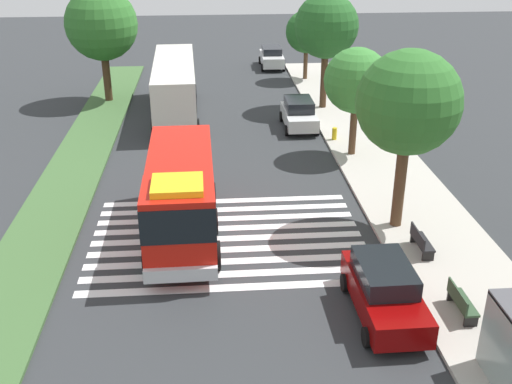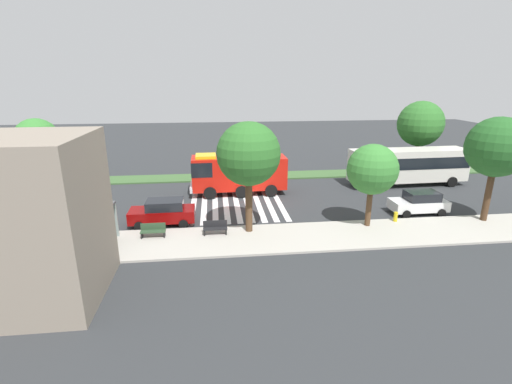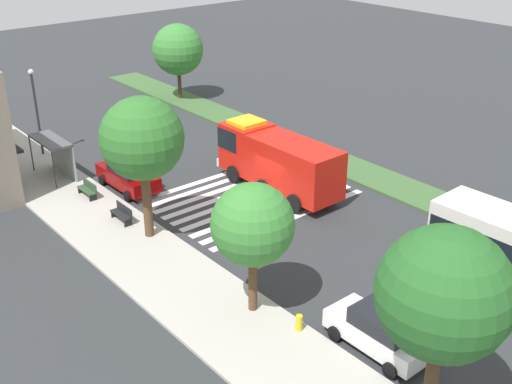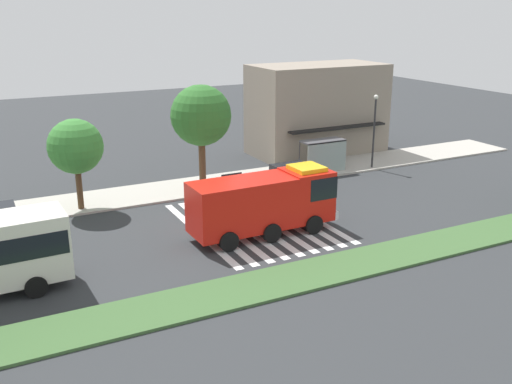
% 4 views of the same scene
% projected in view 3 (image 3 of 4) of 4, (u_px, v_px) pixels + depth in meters
% --- Properties ---
extents(ground_plane, '(120.00, 120.00, 0.00)m').
position_uv_depth(ground_plane, '(262.00, 203.00, 36.96)').
color(ground_plane, '#2D3033').
extents(sidewalk, '(60.00, 4.54, 0.14)m').
position_uv_depth(sidewalk, '(135.00, 249.00, 32.06)').
color(sidewalk, '#ADA89E').
rests_on(sidewalk, ground_plane).
extents(median_strip, '(60.00, 3.00, 0.14)m').
position_uv_depth(median_strip, '(353.00, 168.00, 41.36)').
color(median_strip, '#3D6033').
rests_on(median_strip, ground_plane).
extents(crosswalk, '(7.65, 11.06, 0.01)m').
position_uv_depth(crosswalk, '(251.00, 196.00, 37.72)').
color(crosswalk, silver).
rests_on(crosswalk, ground_plane).
extents(fire_truck, '(8.63, 2.96, 3.70)m').
position_uv_depth(fire_truck, '(275.00, 158.00, 37.85)').
color(fire_truck, red).
rests_on(fire_truck, ground_plane).
extents(parked_car_mid, '(4.27, 2.07, 1.77)m').
position_uv_depth(parked_car_mid, '(380.00, 330.00, 24.79)').
color(parked_car_mid, silver).
rests_on(parked_car_mid, ground_plane).
extents(parked_car_east, '(4.61, 2.14, 1.83)m').
position_uv_depth(parked_car_east, '(128.00, 175.00, 38.29)').
color(parked_car_east, '#720505').
rests_on(parked_car_east, ground_plane).
extents(bus_stop_shelter, '(3.50, 1.40, 2.46)m').
position_uv_depth(bus_stop_shelter, '(56.00, 149.00, 39.49)').
color(bus_stop_shelter, '#4C4C51').
rests_on(bus_stop_shelter, sidewalk).
extents(bench_near_shelter, '(1.60, 0.50, 0.90)m').
position_uv_depth(bench_near_shelter, '(88.00, 189.00, 37.24)').
color(bench_near_shelter, '#2D472D').
rests_on(bench_near_shelter, sidewalk).
extents(bench_west_of_shelter, '(1.60, 0.50, 0.90)m').
position_uv_depth(bench_west_of_shelter, '(122.00, 213.00, 34.44)').
color(bench_west_of_shelter, black).
rests_on(bench_west_of_shelter, sidewalk).
extents(street_lamp, '(0.36, 0.36, 5.82)m').
position_uv_depth(street_lamp, '(36.00, 105.00, 42.03)').
color(street_lamp, '#2D2D30').
rests_on(street_lamp, sidewalk).
extents(sidewalk_tree_west, '(4.17, 4.17, 7.50)m').
position_uv_depth(sidewalk_tree_west, '(444.00, 295.00, 18.89)').
color(sidewalk_tree_west, '#47301E').
rests_on(sidewalk_tree_west, sidewalk).
extents(sidewalk_tree_center, '(3.44, 3.44, 5.79)m').
position_uv_depth(sidewalk_tree_center, '(253.00, 225.00, 25.64)').
color(sidewalk_tree_center, '#513823').
rests_on(sidewalk_tree_center, sidewalk).
extents(sidewalk_tree_east, '(4.14, 4.14, 7.40)m').
position_uv_depth(sidewalk_tree_east, '(142.00, 139.00, 30.95)').
color(sidewalk_tree_east, '#513823').
rests_on(sidewalk_tree_east, sidewalk).
extents(median_tree_west, '(4.26, 4.26, 6.31)m').
position_uv_depth(median_tree_west, '(178.00, 50.00, 53.43)').
color(median_tree_west, '#47301E').
rests_on(median_tree_west, median_strip).
extents(fire_hydrant, '(0.28, 0.28, 0.70)m').
position_uv_depth(fire_hydrant, '(299.00, 323.00, 25.88)').
color(fire_hydrant, gold).
rests_on(fire_hydrant, sidewalk).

